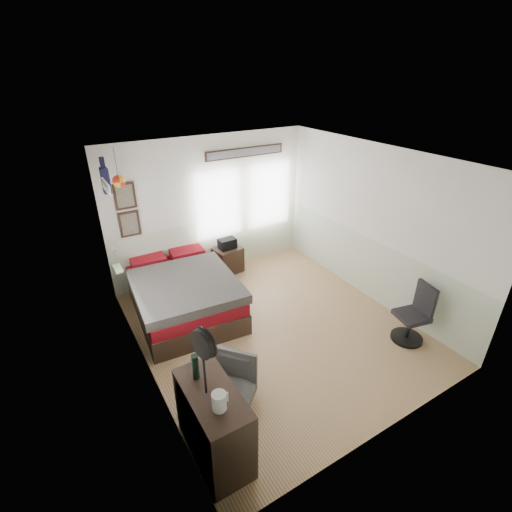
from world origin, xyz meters
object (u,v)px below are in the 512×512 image
Objects in this scene: armchair at (219,389)px; task_chair at (414,318)px; nightstand at (228,260)px; bed at (183,294)px; dresser at (214,423)px.

task_chair reaches higher than armchair.
nightstand is at bearing 125.91° from task_chair.
bed reaches higher than armchair.
dresser is 1.31× the size of armchair.
bed is at bearing 149.98° from task_chair.
dresser is 3.40m from task_chair.
task_chair is (1.45, -3.33, 0.12)m from nightstand.
dresser is at bearing -162.06° from armchair.
nightstand is at bearing 38.18° from bed.
armchair is at bearing -173.31° from task_chair.
nightstand is (1.94, 3.50, -0.19)m from dresser.
armchair is at bearing -95.27° from bed.
task_chair is (2.72, -2.49, 0.04)m from bed.
nightstand is 3.63m from task_chair.
dresser is 0.57m from armchair.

